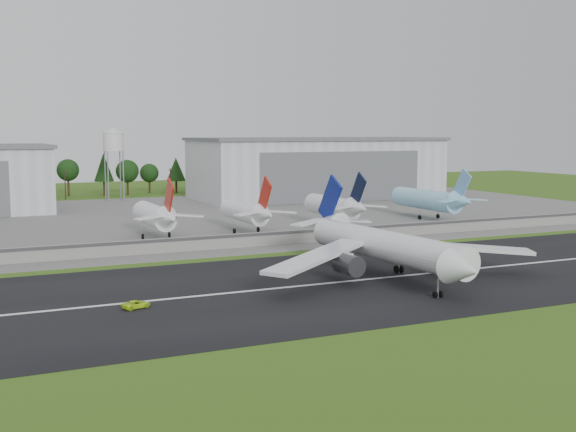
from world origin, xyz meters
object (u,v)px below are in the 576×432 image
main_airliner (387,253)px  ground_vehicle (136,304)px  parked_jet_navy (337,207)px  parked_jet_red_b (248,212)px  parked_jet_skyblue (432,200)px  parked_jet_red_a (157,216)px

main_airliner → ground_vehicle: (-48.48, -3.61, -4.16)m
main_airliner → parked_jet_navy: main_airliner is taller
main_airliner → parked_jet_red_b: size_ratio=1.89×
parked_jet_red_b → parked_jet_navy: 27.49m
ground_vehicle → parked_jet_skyblue: size_ratio=0.12×
ground_vehicle → parked_jet_skyblue: (110.94, 75.64, 5.63)m
main_airliner → parked_jet_skyblue: size_ratio=1.59×
parked_jet_red_b → main_airliner: bearing=-88.6°
ground_vehicle → parked_jet_red_a: size_ratio=0.15×
parked_jet_red_a → parked_jet_red_b: bearing=-0.1°
parked_jet_skyblue → main_airliner: bearing=-130.9°
main_airliner → parked_jet_skyblue: 95.35m
parked_jet_skyblue → parked_jet_red_a: bearing=-176.8°
parked_jet_red_a → parked_jet_navy: (52.61, 0.01, 0.10)m
parked_jet_navy → parked_jet_red_a: bearing=-180.0°
parked_jet_red_b → parked_jet_navy: size_ratio=1.00×
ground_vehicle → main_airliner: bearing=-104.5°
main_airliner → parked_jet_skyblue: (62.46, 72.03, 1.48)m
parked_jet_navy → parked_jet_skyblue: 36.96m
parked_jet_red_b → parked_jet_skyblue: (64.11, 5.08, 0.43)m
parked_jet_red_b → parked_jet_navy: parked_jet_navy is taller
parked_jet_red_b → parked_jet_skyblue: size_ratio=0.84×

